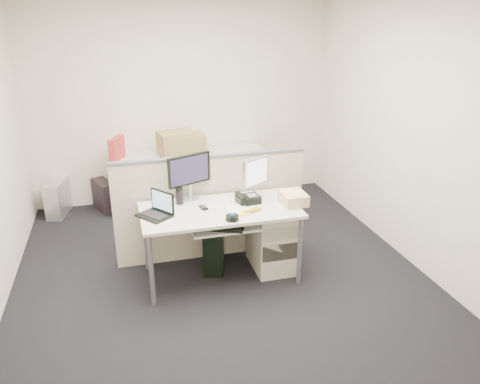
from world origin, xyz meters
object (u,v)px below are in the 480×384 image
object	(u,v)px
desk	(220,215)
laptop	(154,205)
monitor_main	(190,177)
desk_phone	(248,199)

from	to	relation	value
desk	laptop	distance (m)	0.64
monitor_main	desk_phone	world-z (taller)	monitor_main
desk	monitor_main	world-z (taller)	monitor_main
monitor_main	laptop	distance (m)	0.53
desk_phone	laptop	bearing A→B (deg)	-179.66
desk	desk_phone	world-z (taller)	desk_phone
laptop	desk_phone	world-z (taller)	laptop
monitor_main	desk_phone	size ratio (longest dim) A/B	2.15
desk	laptop	world-z (taller)	laptop
desk	desk_phone	distance (m)	0.33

